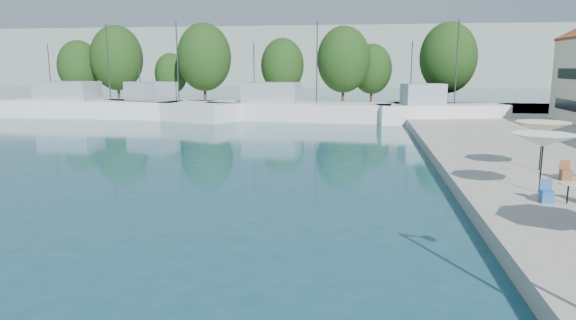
% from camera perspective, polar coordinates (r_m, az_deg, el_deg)
% --- Properties ---
extents(quay_far, '(90.00, 16.00, 0.60)m').
position_cam_1_polar(quay_far, '(65.43, -0.40, 5.88)').
color(quay_far, gray).
rests_on(quay_far, ground).
extents(hill_west, '(180.00, 40.00, 16.00)m').
position_cam_1_polar(hill_west, '(160.70, -3.06, 11.29)').
color(hill_west, gray).
rests_on(hill_west, ground).
extents(hill_east, '(140.00, 40.00, 12.00)m').
position_cam_1_polar(hill_east, '(181.43, 20.91, 9.90)').
color(hill_east, gray).
rests_on(hill_east, ground).
extents(trawler_01, '(19.86, 5.42, 10.20)m').
position_cam_1_polar(trawler_01, '(60.11, -21.17, 5.51)').
color(trawler_01, white).
rests_on(trawler_01, ground).
extents(trawler_02, '(16.64, 10.52, 10.20)m').
position_cam_1_polar(trawler_02, '(56.15, -13.50, 5.63)').
color(trawler_02, silver).
rests_on(trawler_02, ground).
extents(trawler_03, '(18.93, 6.08, 10.20)m').
position_cam_1_polar(trawler_03, '(52.74, 0.64, 5.62)').
color(trawler_03, silver).
rests_on(trawler_03, ground).
extents(trawler_04, '(13.03, 6.21, 10.20)m').
position_cam_1_polar(trawler_04, '(51.88, 16.32, 5.13)').
color(trawler_04, silver).
rests_on(trawler_04, ground).
extents(tree_01, '(5.64, 5.64, 8.35)m').
position_cam_1_polar(tree_01, '(76.73, -22.21, 9.61)').
color(tree_01, '#3F2B19').
rests_on(tree_01, quay_far).
extents(tree_02, '(6.94, 6.94, 10.27)m').
position_cam_1_polar(tree_02, '(74.04, -18.50, 10.70)').
color(tree_02, '#3F2B19').
rests_on(tree_02, quay_far).
extents(tree_03, '(4.50, 4.50, 6.66)m').
position_cam_1_polar(tree_03, '(73.87, -12.87, 9.35)').
color(tree_03, '#3F2B19').
rests_on(tree_03, quay_far).
extents(tree_04, '(7.01, 7.01, 10.38)m').
position_cam_1_polar(tree_04, '(68.74, -9.31, 11.21)').
color(tree_04, '#3F2B19').
rests_on(tree_04, quay_far).
extents(tree_05, '(5.79, 5.79, 8.57)m').
position_cam_1_polar(tree_05, '(69.85, -0.62, 10.47)').
color(tree_05, '#3F2B19').
rests_on(tree_05, quay_far).
extents(tree_06, '(6.64, 6.64, 9.83)m').
position_cam_1_polar(tree_06, '(65.82, 6.19, 11.05)').
color(tree_06, '#3F2B19').
rests_on(tree_06, quay_far).
extents(tree_07, '(5.24, 5.24, 7.76)m').
position_cam_1_polar(tree_07, '(69.30, 9.30, 9.95)').
color(tree_07, '#3F2B19').
rests_on(tree_07, quay_far).
extents(tree_08, '(6.85, 6.85, 10.14)m').
position_cam_1_polar(tree_08, '(66.30, 17.37, 10.79)').
color(tree_08, '#3F2B19').
rests_on(tree_08, quay_far).
extents(umbrella_white, '(2.47, 2.47, 2.32)m').
position_cam_1_polar(umbrella_white, '(21.90, 26.52, 1.98)').
color(umbrella_white, black).
rests_on(umbrella_white, quay_right).
extents(umbrella_cream, '(2.56, 2.56, 2.30)m').
position_cam_1_polar(umbrella_cream, '(26.79, 26.46, 3.28)').
color(umbrella_cream, black).
rests_on(umbrella_cream, quay_right).
extents(cafe_table_02, '(1.82, 0.70, 0.76)m').
position_cam_1_polar(cafe_table_02, '(20.95, 28.63, -3.51)').
color(cafe_table_02, black).
rests_on(cafe_table_02, quay_right).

